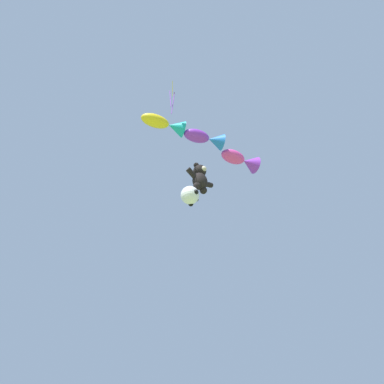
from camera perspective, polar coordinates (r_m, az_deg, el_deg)
teddy_bear_kite at (r=14.12m, az=1.53°, el=2.68°), size 1.67×0.73×1.69m
soccer_ball_kite at (r=12.96m, az=-0.37°, el=-0.65°), size 0.90×0.89×0.83m
fish_kite_magenta at (r=16.72m, az=9.39°, el=6.03°), size 2.33×1.52×0.98m
fish_kite_violet at (r=15.96m, az=2.71°, el=10.16°), size 2.27×1.68×0.90m
fish_kite_goldfin at (r=15.85m, az=-5.03°, el=12.74°), size 2.40×1.64×0.89m
diamond_kite at (r=15.79m, az=-3.77°, el=18.43°), size 0.58×0.65×2.55m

